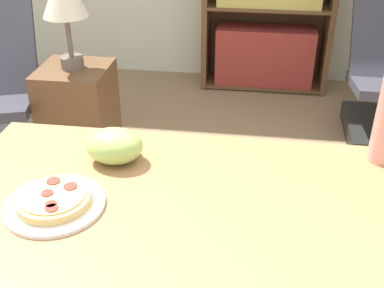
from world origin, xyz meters
name	(u,v)px	position (x,y,z in m)	size (l,w,h in m)	color
dining_table	(191,248)	(0.06, 0.00, 0.62)	(1.21, 0.74, 0.72)	#A37549
pizza_on_plate	(54,201)	(-0.26, -0.01, 0.73)	(0.23, 0.23, 0.04)	white
grape_bunch	(115,146)	(-0.17, 0.20, 0.77)	(0.15, 0.12, 0.09)	#A8CC66
side_table	(80,117)	(-0.70, 1.26, 0.27)	(0.34, 0.34, 0.54)	brown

